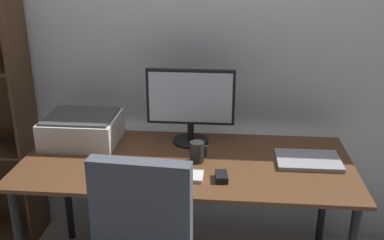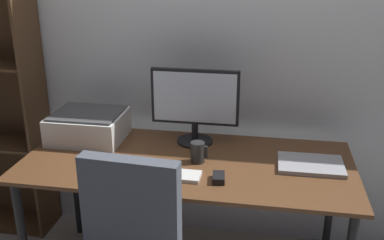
# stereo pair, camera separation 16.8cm
# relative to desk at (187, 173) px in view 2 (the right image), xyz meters

# --- Properties ---
(back_wall) EXTENTS (6.40, 0.10, 2.60)m
(back_wall) POSITION_rel_desk_xyz_m (0.00, 0.55, 0.64)
(back_wall) COLOR silver
(back_wall) RESTS_ON ground
(desk) EXTENTS (1.69, 0.76, 0.74)m
(desk) POSITION_rel_desk_xyz_m (0.00, 0.00, 0.00)
(desk) COLOR #56351E
(desk) RESTS_ON ground
(monitor) EXTENTS (0.48, 0.20, 0.42)m
(monitor) POSITION_rel_desk_xyz_m (0.00, 0.24, 0.31)
(monitor) COLOR black
(monitor) RESTS_ON desk
(keyboard) EXTENTS (0.29, 0.11, 0.02)m
(keyboard) POSITION_rel_desk_xyz_m (-0.05, -0.19, 0.09)
(keyboard) COLOR silver
(keyboard) RESTS_ON desk
(mouse) EXTENTS (0.07, 0.10, 0.03)m
(mouse) POSITION_rel_desk_xyz_m (0.19, -0.19, 0.09)
(mouse) COLOR black
(mouse) RESTS_ON desk
(coffee_mug) EXTENTS (0.09, 0.07, 0.11)m
(coffee_mug) POSITION_rel_desk_xyz_m (0.06, -0.01, 0.13)
(coffee_mug) COLOR black
(coffee_mug) RESTS_ON desk
(laptop) EXTENTS (0.32, 0.23, 0.02)m
(laptop) POSITION_rel_desk_xyz_m (0.62, 0.03, 0.09)
(laptop) COLOR #99999E
(laptop) RESTS_ON desk
(printer) EXTENTS (0.40, 0.34, 0.16)m
(printer) POSITION_rel_desk_xyz_m (-0.60, 0.18, 0.16)
(printer) COLOR silver
(printer) RESTS_ON desk
(paper_sheet) EXTENTS (0.22, 0.30, 0.00)m
(paper_sheet) POSITION_rel_desk_xyz_m (-0.24, -0.25, 0.08)
(paper_sheet) COLOR white
(paper_sheet) RESTS_ON desk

